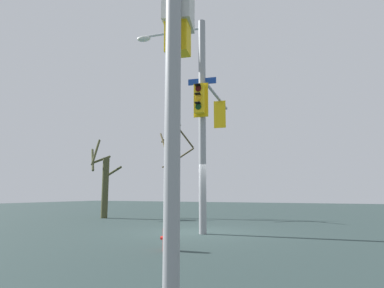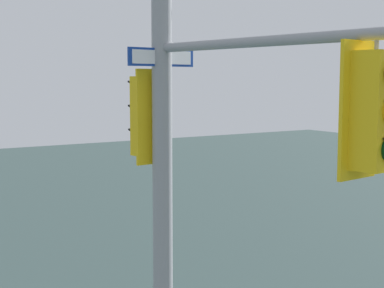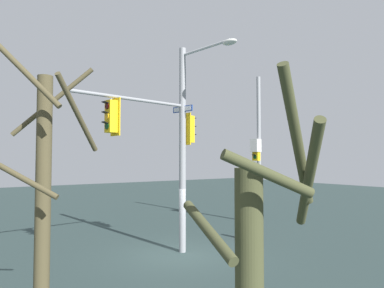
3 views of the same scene
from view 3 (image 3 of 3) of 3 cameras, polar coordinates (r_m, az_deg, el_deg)
The scene contains 6 objects.
ground_plane at distance 14.07m, azimuth -2.26°, elevation -17.66°, with size 80.00×80.00×0.00m, color #2B3C3B.
main_signal_pole_assembly at distance 13.59m, azimuth -3.00°, elevation 1.98°, with size 3.36×5.36×8.20m.
secondary_pole_assembly at distance 20.45m, azimuth 10.69°, elevation -0.77°, with size 0.58×0.82×8.50m.
fire_hydrant at distance 16.94m, azimuth 7.61°, elevation -13.84°, with size 0.38×0.24×0.73m.
bare_tree_behind_pole at distance 7.30m, azimuth -23.31°, elevation -8.00°, with size 2.19×2.11×5.83m.
bare_tree_across_street at distance 5.02m, azimuth 10.22°, elevation -20.79°, with size 1.96×2.00×4.79m.
Camera 3 is at (11.35, -7.46, 3.68)m, focal length 32.66 mm.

